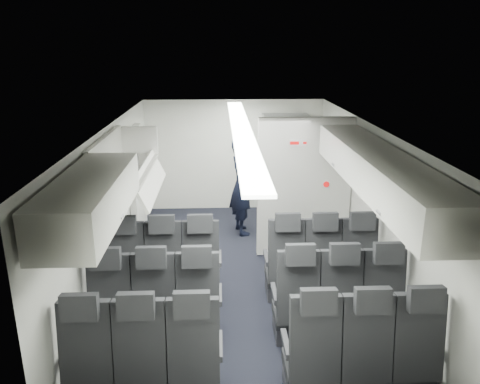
{
  "coord_description": "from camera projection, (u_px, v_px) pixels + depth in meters",
  "views": [
    {
      "loc": [
        -0.27,
        -5.87,
        3.14
      ],
      "look_at": [
        0.0,
        0.4,
        1.15
      ],
      "focal_mm": 35.0,
      "sensor_mm": 36.0,
      "label": 1
    }
  ],
  "objects": [
    {
      "name": "cabin_shell",
      "position": [
        241.0,
        203.0,
        6.21
      ],
      "size": [
        3.41,
        6.01,
        2.16
      ],
      "color": "black",
      "rests_on": "ground"
    },
    {
      "name": "seat_row_front",
      "position": [
        243.0,
        270.0,
        5.92
      ],
      "size": [
        3.33,
        0.56,
        1.24
      ],
      "color": "#262629",
      "rests_on": "cabin_shell"
    },
    {
      "name": "seat_row_mid",
      "position": [
        247.0,
        309.0,
        5.06
      ],
      "size": [
        3.33,
        0.56,
        1.24
      ],
      "color": "#262629",
      "rests_on": "cabin_shell"
    },
    {
      "name": "seat_row_rear",
      "position": [
        253.0,
        362.0,
        4.21
      ],
      "size": [
        3.33,
        0.56,
        1.24
      ],
      "color": "#262629",
      "rests_on": "cabin_shell"
    },
    {
      "name": "overhead_bin_left_rear",
      "position": [
        90.0,
        200.0,
        4.03
      ],
      "size": [
        0.53,
        1.8,
        0.4
      ],
      "color": "silver",
      "rests_on": "cabin_shell"
    },
    {
      "name": "overhead_bin_left_front_open",
      "position": [
        125.0,
        164.0,
        5.73
      ],
      "size": [
        0.64,
        1.7,
        0.72
      ],
      "color": "#9E9E93",
      "rests_on": "cabin_shell"
    },
    {
      "name": "overhead_bin_right_rear",
      "position": [
        409.0,
        195.0,
        4.14
      ],
      "size": [
        0.53,
        1.8,
        0.4
      ],
      "color": "silver",
      "rests_on": "cabin_shell"
    },
    {
      "name": "overhead_bin_right_front",
      "position": [
        355.0,
        152.0,
        5.81
      ],
      "size": [
        0.53,
        1.7,
        0.4
      ],
      "color": "silver",
      "rests_on": "cabin_shell"
    },
    {
      "name": "bulkhead_partition",
      "position": [
        304.0,
        188.0,
        7.03
      ],
      "size": [
        1.4,
        0.15,
        2.13
      ],
      "color": "silver",
      "rests_on": "cabin_shell"
    },
    {
      "name": "galley_unit",
      "position": [
        285.0,
        165.0,
        8.89
      ],
      "size": [
        0.85,
        0.52,
        1.9
      ],
      "color": "#939399",
      "rests_on": "cabin_shell"
    },
    {
      "name": "boarding_door",
      "position": [
        137.0,
        184.0,
        7.67
      ],
      "size": [
        0.12,
        1.27,
        1.86
      ],
      "color": "silver",
      "rests_on": "cabin_shell"
    },
    {
      "name": "flight_attendant",
      "position": [
        242.0,
        186.0,
        7.94
      ],
      "size": [
        0.54,
        0.69,
        1.68
      ],
      "primitive_type": "imported",
      "rotation": [
        0.0,
        0.0,
        1.82
      ],
      "color": "black",
      "rests_on": "ground"
    },
    {
      "name": "carry_on_bag",
      "position": [
        122.0,
        165.0,
        5.52
      ],
      "size": [
        0.39,
        0.29,
        0.22
      ],
      "primitive_type": "cube",
      "rotation": [
        0.0,
        0.0,
        0.1
      ],
      "color": "black",
      "rests_on": "overhead_bin_left_front_open"
    },
    {
      "name": "papers",
      "position": [
        253.0,
        172.0,
        7.82
      ],
      "size": [
        0.21,
        0.07,
        0.15
      ],
      "primitive_type": "cube",
      "rotation": [
        0.0,
        0.0,
        -0.24
      ],
      "color": "white",
      "rests_on": "flight_attendant"
    }
  ]
}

